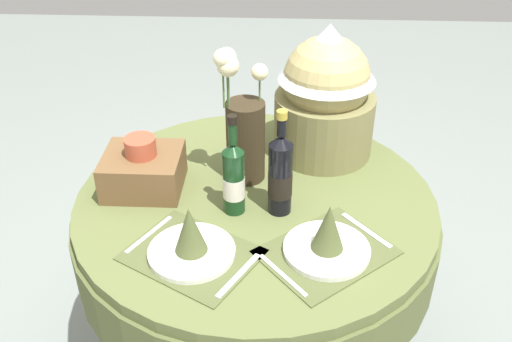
{
  "coord_description": "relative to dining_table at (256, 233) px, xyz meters",
  "views": [
    {
      "loc": [
        0.07,
        -1.46,
        1.81
      ],
      "look_at": [
        0.0,
        0.03,
        0.83
      ],
      "focal_mm": 40.33,
      "sensor_mm": 36.0,
      "label": 1
    }
  ],
  "objects": [
    {
      "name": "flower_vase",
      "position": [
        -0.04,
        0.12,
        0.32
      ],
      "size": [
        0.16,
        0.12,
        0.45
      ],
      "color": "#332819",
      "rests_on": "dining_table"
    },
    {
      "name": "wine_bottle_centre",
      "position": [
        -0.06,
        -0.07,
        0.26
      ],
      "size": [
        0.07,
        0.07,
        0.32
      ],
      "color": "#143819",
      "rests_on": "dining_table"
    },
    {
      "name": "place_setting_right",
      "position": [
        0.21,
        -0.25,
        0.19
      ],
      "size": [
        0.43,
        0.42,
        0.16
      ],
      "color": "#4E562F",
      "rests_on": "dining_table"
    },
    {
      "name": "dining_table",
      "position": [
        0.0,
        0.0,
        0.0
      ],
      "size": [
        1.15,
        1.15,
        0.75
      ],
      "color": "#5B6638",
      "rests_on": "ground"
    },
    {
      "name": "place_setting_left",
      "position": [
        -0.16,
        -0.28,
        0.19
      ],
      "size": [
        0.42,
        0.4,
        0.16
      ],
      "color": "#4E562F",
      "rests_on": "dining_table"
    },
    {
      "name": "gift_tub_back_right",
      "position": [
        0.22,
        0.29,
        0.39
      ],
      "size": [
        0.34,
        0.34,
        0.46
      ],
      "color": "olive",
      "rests_on": "dining_table"
    },
    {
      "name": "woven_basket_side_left",
      "position": [
        -0.36,
        0.04,
        0.21
      ],
      "size": [
        0.24,
        0.22,
        0.18
      ],
      "color": "brown",
      "rests_on": "dining_table"
    },
    {
      "name": "wine_bottle_left",
      "position": [
        0.08,
        -0.06,
        0.28
      ],
      "size": [
        0.07,
        0.07,
        0.34
      ],
      "color": "black",
      "rests_on": "dining_table"
    }
  ]
}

